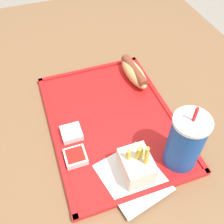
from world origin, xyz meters
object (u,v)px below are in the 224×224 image
(soda_cup, at_px, (185,141))
(sauce_cup_mayo, at_px, (71,133))
(hot_dog_far, at_px, (134,72))
(sauce_cup_ketchup, at_px, (76,157))
(fries_carton, at_px, (135,166))

(soda_cup, relative_size, sauce_cup_mayo, 3.58)
(hot_dog_far, relative_size, sauce_cup_ketchup, 2.94)
(sauce_cup_mayo, bearing_deg, hot_dog_far, 122.69)
(fries_carton, height_order, sauce_cup_ketchup, fries_carton)
(soda_cup, height_order, fries_carton, soda_cup)
(hot_dog_far, bearing_deg, sauce_cup_ketchup, -47.43)
(soda_cup, xyz_separation_m, sauce_cup_ketchup, (-0.08, -0.23, -0.06))
(soda_cup, height_order, hot_dog_far, soda_cup)
(fries_carton, relative_size, sauce_cup_mayo, 2.24)
(soda_cup, height_order, sauce_cup_ketchup, soda_cup)
(sauce_cup_mayo, xyz_separation_m, sauce_cup_ketchup, (0.07, -0.01, 0.00))
(fries_carton, xyz_separation_m, sauce_cup_mayo, (-0.15, -0.11, -0.02))
(fries_carton, bearing_deg, sauce_cup_mayo, -144.54)
(soda_cup, xyz_separation_m, fries_carton, (-0.00, -0.11, -0.04))
(hot_dog_far, xyz_separation_m, fries_carton, (0.30, -0.12, 0.01))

